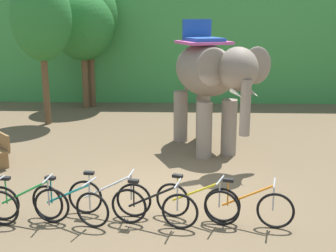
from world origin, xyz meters
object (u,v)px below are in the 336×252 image
object	(u,v)px
elephant	(209,76)
tree_center_left	(83,24)
bike_green	(26,203)
bike_white	(109,197)
bike_black	(154,207)
tree_center_right	(89,16)
bike_teal	(69,205)
bike_yellow	(196,202)
bike_orange	(248,206)
tree_far_left	(41,18)

from	to	relation	value
elephant	tree_center_left	bearing A→B (deg)	129.08
bike_green	bike_white	distance (m)	1.59
bike_green	bike_black	bearing A→B (deg)	-2.40
bike_green	tree_center_right	bearing A→B (deg)	95.01
bike_teal	bike_black	size ratio (longest dim) A/B	0.97
bike_white	bike_black	distance (m)	1.03
tree_center_right	tree_center_left	bearing A→B (deg)	-117.13
tree_center_right	bike_yellow	distance (m)	12.45
bike_black	bike_yellow	world-z (taller)	same
bike_green	bike_orange	xyz separation A→B (m)	(4.27, 0.00, 0.00)
tree_center_left	tree_center_right	size ratio (longest dim) A/B	0.94
bike_teal	bike_yellow	size ratio (longest dim) A/B	1.01
tree_center_right	bike_green	bearing A→B (deg)	-84.99
tree_center_left	bike_green	size ratio (longest dim) A/B	2.94
tree_far_left	bike_teal	bearing A→B (deg)	-70.60
tree_far_left	tree_center_right	bearing A→B (deg)	73.36
bike_white	bike_yellow	xyz separation A→B (m)	(1.74, -0.19, 0.00)
tree_center_right	bike_teal	world-z (taller)	tree_center_right
tree_center_left	bike_teal	bearing A→B (deg)	-79.48
tree_far_left	tree_center_right	size ratio (longest dim) A/B	0.99
bike_black	bike_yellow	distance (m)	0.85
tree_far_left	bike_white	size ratio (longest dim) A/B	3.13
elephant	bike_teal	size ratio (longest dim) A/B	2.56
tree_far_left	bike_green	xyz separation A→B (m)	(1.98, -7.99, -3.40)
bike_white	bike_yellow	size ratio (longest dim) A/B	1.05
tree_far_left	bike_yellow	bearing A→B (deg)	-56.08
tree_far_left	bike_teal	size ratio (longest dim) A/B	3.26
tree_far_left	bike_white	xyz separation A→B (m)	(3.53, -7.65, -3.40)
bike_teal	bike_white	xyz separation A→B (m)	(0.70, 0.39, 0.00)
elephant	bike_black	size ratio (longest dim) A/B	2.49
tree_far_left	bike_yellow	xyz separation A→B (m)	(5.27, -7.84, -3.40)
tree_center_left	bike_yellow	distance (m)	12.07
tree_center_left	bike_green	world-z (taller)	tree_center_left
bike_green	bike_black	distance (m)	2.48
tree_center_right	bike_teal	size ratio (longest dim) A/B	3.28
elephant	bike_black	distance (m)	5.43
bike_white	bike_orange	xyz separation A→B (m)	(2.72, -0.34, 0.00)
tree_far_left	tree_center_left	xyz separation A→B (m)	(0.79, 2.93, -0.28)
bike_black	tree_center_left	bearing A→B (deg)	108.40
bike_teal	bike_yellow	bearing A→B (deg)	4.55
bike_white	bike_orange	size ratio (longest dim) A/B	1.02
tree_center_right	bike_green	distance (m)	11.87
bike_green	bike_teal	size ratio (longest dim) A/B	1.04
tree_far_left	elephant	bearing A→B (deg)	-28.74
bike_black	bike_teal	bearing A→B (deg)	177.85
tree_center_right	elephant	world-z (taller)	tree_center_right
elephant	bike_yellow	bearing A→B (deg)	-95.44
bike_green	bike_yellow	size ratio (longest dim) A/B	1.05
bike_teal	bike_orange	size ratio (longest dim) A/B	0.98
tree_center_left	bike_orange	size ratio (longest dim) A/B	3.00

